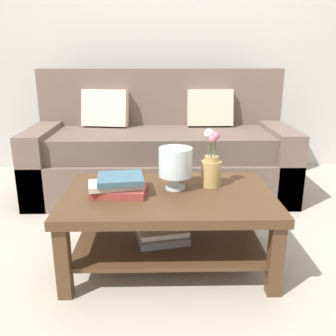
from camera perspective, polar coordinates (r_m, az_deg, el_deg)
name	(u,v)px	position (r m, az deg, el deg)	size (l,w,h in m)	color
ground_plane	(177,231)	(2.62, 1.35, -9.72)	(10.00, 10.00, 0.00)	#ADA393
back_wall	(170,37)	(3.99, 0.39, 19.51)	(6.40, 0.12, 2.70)	#BCB7B2
couch	(161,151)	(3.28, -1.08, 2.63)	(2.19, 0.90, 1.06)	brown
coffee_table	(168,213)	(2.12, 0.04, -6.94)	(1.17, 0.73, 0.44)	#4C331E
book_stack_main	(119,185)	(2.07, -7.53, -2.66)	(0.33, 0.25, 0.10)	#993833
glass_hurricane_vase	(175,163)	(2.10, 1.15, 0.76)	(0.19, 0.19, 0.24)	silver
flower_pitcher	(211,166)	(2.17, 6.67, 0.38)	(0.12, 0.12, 0.34)	tan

